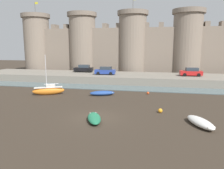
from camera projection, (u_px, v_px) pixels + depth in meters
The scene contains 13 objects.
ground_plane at pixel (95, 118), 22.10m from camera, with size 160.00×160.00×0.00m, color #382D23.
water_channel at pixel (121, 88), 37.68m from camera, with size 80.00×4.50×0.10m, color slate.
quay_road at pixel (127, 78), 44.55m from camera, with size 62.76×10.00×1.49m, color gray.
castle at pixel (132, 46), 53.08m from camera, with size 58.09×7.32×18.38m.
sailboat_near_channel_left at pixel (49, 90), 32.56m from camera, with size 4.59×2.99×5.95m.
rowboat_near_channel_right at pixel (94, 118), 21.12m from camera, with size 2.39×3.70×0.58m.
rowboat_midflat_right at pixel (102, 93), 32.10m from camera, with size 3.83×2.42×0.70m.
rowboat_midflat_centre at pixel (200, 122), 19.80m from camera, with size 2.72×3.93×0.70m.
mooring_buoy_near_channel at pixel (160, 111), 23.77m from camera, with size 0.48×0.48×0.48m, color orange.
mooring_buoy_off_centre at pixel (148, 93), 32.92m from camera, with size 0.39×0.39×0.39m, color #E04C1E.
car_quay_centre_west at pixel (84, 69), 48.31m from camera, with size 4.19×2.07×1.62m.
car_quay_west at pixel (191, 72), 41.87m from camera, with size 4.19×2.07×1.62m.
car_quay_centre_east at pixel (105, 71), 44.05m from camera, with size 4.19×2.07×1.62m.
Camera 1 is at (5.85, -20.42, 7.18)m, focal length 35.00 mm.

